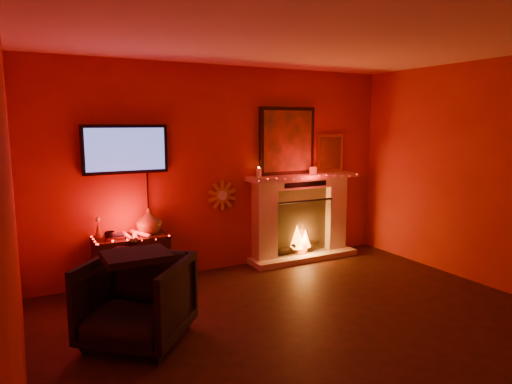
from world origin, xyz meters
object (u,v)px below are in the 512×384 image
(fireplace, at_px, (300,209))
(tv, at_px, (126,149))
(sunburst_clock, at_px, (222,195))
(console_table, at_px, (133,257))
(armchair, at_px, (137,300))

(fireplace, height_order, tv, fireplace)
(tv, xyz_separation_m, sunburst_clock, (1.25, 0.03, -0.65))
(fireplace, relative_size, sunburst_clock, 5.45)
(sunburst_clock, bearing_deg, fireplace, -4.37)
(fireplace, height_order, sunburst_clock, fireplace)
(console_table, relative_size, armchair, 1.11)
(tv, distance_m, armchair, 2.03)
(sunburst_clock, height_order, console_table, sunburst_clock)
(tv, xyz_separation_m, armchair, (-0.29, -1.57, -1.26))
(fireplace, bearing_deg, console_table, -177.00)
(fireplace, bearing_deg, armchair, -151.13)
(tv, height_order, armchair, tv)
(fireplace, height_order, armchair, fireplace)
(tv, relative_size, armchair, 1.44)
(fireplace, xyz_separation_m, armchair, (-2.73, -1.51, -0.33))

